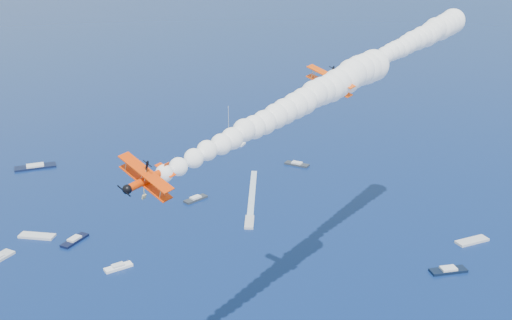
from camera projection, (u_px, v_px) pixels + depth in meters
biplane_lead at (330, 83)px, 106.30m from camera, size 10.58×12.42×8.69m
biplane_trail at (147, 179)px, 72.86m from camera, size 9.31×10.98×8.08m
smoke_trail_lead at (404, 46)px, 127.97m from camera, size 62.02×34.53×10.69m
smoke_trail_trail at (291, 107)px, 94.41m from camera, size 61.99×33.84×10.69m
spectator_boats at (44, 229)px, 175.80m from camera, size 199.20×167.16×0.70m
boat_wakes at (194, 281)px, 149.87m from camera, size 121.98×88.97×0.04m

